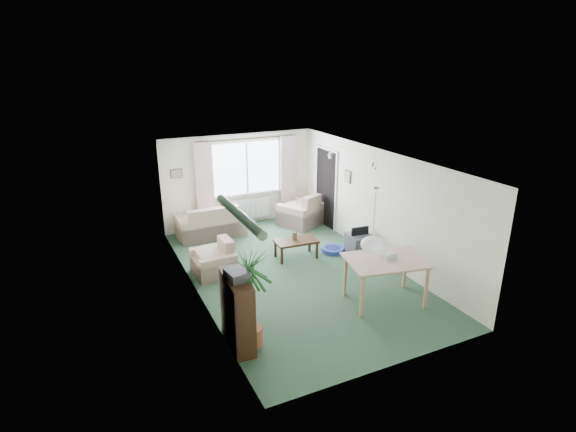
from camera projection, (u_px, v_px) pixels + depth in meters
name	position (u px, v px, depth m)	size (l,w,h in m)	color
ground	(294.00, 273.00, 9.23)	(6.50, 6.50, 0.00)	#2C4A35
window	(247.00, 168.00, 11.57)	(1.80, 0.03, 1.30)	white
curtain_rod	(247.00, 139.00, 11.24)	(2.60, 0.03, 0.03)	black
curtain_left	(204.00, 183.00, 11.10)	(0.45, 0.08, 2.00)	beige
curtain_right	(288.00, 173.00, 12.02)	(0.45, 0.08, 2.00)	beige
radiator	(248.00, 209.00, 11.90)	(1.20, 0.10, 0.55)	white
doorway	(326.00, 188.00, 11.58)	(0.03, 0.95, 2.00)	black
pendant_lamp	(372.00, 245.00, 6.86)	(0.36, 0.36, 0.36)	white
tinsel_garland	(239.00, 215.00, 5.74)	(1.60, 1.60, 0.12)	#196626
bauble_cluster_a	(330.00, 153.00, 9.79)	(0.20, 0.20, 0.20)	silver
bauble_cluster_b	(374.00, 163.00, 8.88)	(0.20, 0.20, 0.20)	silver
wall_picture_back	(176.00, 173.00, 10.83)	(0.28, 0.03, 0.22)	brown
wall_picture_right	(348.00, 177.00, 10.54)	(0.03, 0.24, 0.30)	brown
sofa	(210.00, 220.00, 11.06)	(1.62, 0.86, 0.81)	beige
armchair_corner	(301.00, 209.00, 11.78)	(0.97, 0.91, 0.86)	beige
armchair_left	(213.00, 258.00, 9.08)	(0.81, 0.77, 0.73)	tan
coffee_table	(296.00, 249.00, 9.89)	(0.92, 0.51, 0.41)	black
photo_frame	(295.00, 236.00, 9.84)	(0.12, 0.02, 0.16)	brown
bookshelf	(237.00, 311.00, 6.77)	(0.31, 0.93, 1.13)	black
hifi_box	(237.00, 275.00, 6.52)	(0.28, 0.35, 0.14)	#3C3C41
houseplant	(251.00, 298.00, 6.67)	(0.69, 0.69, 1.60)	#1B5122
dining_table	(385.00, 281.00, 8.03)	(1.31, 0.87, 0.82)	tan
gift_box	(389.00, 256.00, 7.93)	(0.25, 0.18, 0.12)	silver
tv_cube	(359.00, 245.00, 9.99)	(0.49, 0.54, 0.49)	#343539
pet_bed	(333.00, 250.00, 10.23)	(0.52, 0.52, 0.10)	#202195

